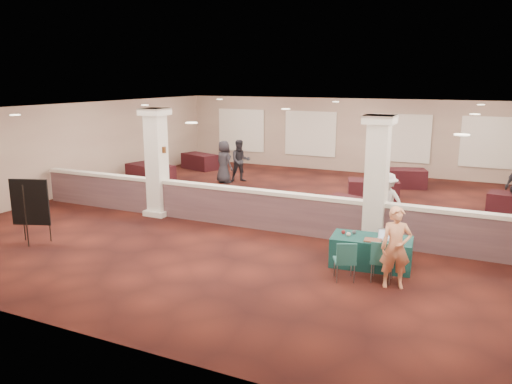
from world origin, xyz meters
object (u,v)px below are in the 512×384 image
at_px(conf_chair_main, 382,258).
at_px(far_table_front_center, 353,210).
at_px(easel_board, 30,203).
at_px(near_table, 371,252).
at_px(attendee_a, 240,161).
at_px(far_table_back_center, 373,190).
at_px(attendee_d, 224,162).
at_px(far_table_back_right, 402,178).
at_px(conf_chair_side, 345,258).
at_px(far_table_front_left, 151,174).
at_px(attendee_b, 387,201).
at_px(woman, 396,248).
at_px(far_table_back_left, 200,161).

relative_size(conf_chair_main, far_table_front_center, 0.53).
distance_m(easel_board, far_table_front_center, 8.63).
bearing_deg(easel_board, near_table, -5.64).
bearing_deg(near_table, attendee_a, 128.24).
height_order(far_table_back_center, attendee_d, attendee_d).
xyz_separation_m(easel_board, far_table_back_right, (7.22, 10.71, -0.70)).
height_order(conf_chair_side, easel_board, easel_board).
distance_m(far_table_front_left, attendee_b, 9.66).
bearing_deg(far_table_front_left, conf_chair_main, -29.92).
bearing_deg(near_table, far_table_front_left, 146.74).
distance_m(woman, far_table_back_center, 7.41).
bearing_deg(woman, far_table_back_center, 86.27).
height_order(woman, far_table_front_center, woman).
xyz_separation_m(attendee_b, attendee_d, (-7.00, 3.50, 0.05)).
relative_size(far_table_front_left, attendee_a, 1.15).
xyz_separation_m(conf_chair_side, far_table_back_right, (-0.48, 9.70, -0.15)).
distance_m(conf_chair_main, woman, 0.43).
xyz_separation_m(conf_chair_main, attendee_d, (-7.66, 7.30, 0.32)).
relative_size(far_table_front_center, attendee_a, 0.98).
xyz_separation_m(conf_chair_main, far_table_back_right, (-1.16, 9.44, -0.17)).
relative_size(far_table_back_center, far_table_back_right, 0.97).
xyz_separation_m(conf_chair_main, far_table_front_left, (-10.10, 5.81, -0.13)).
xyz_separation_m(woman, far_table_front_center, (-1.94, 4.22, -0.49)).
distance_m(near_table, woman, 1.24).
height_order(near_table, conf_chair_main, conf_chair_main).
height_order(far_table_front_left, far_table_back_left, far_table_front_left).
relative_size(conf_chair_main, easel_board, 0.53).
xyz_separation_m(far_table_back_left, attendee_d, (2.50, -2.23, 0.49)).
height_order(near_table, far_table_back_right, far_table_back_right).
relative_size(near_table, conf_chair_main, 1.96).
bearing_deg(far_table_back_right, attendee_d, -161.76).
relative_size(easel_board, attendee_d, 0.99).
distance_m(far_table_back_left, far_table_back_right, 9.00).
distance_m(conf_chair_side, far_table_back_right, 9.71).
bearing_deg(conf_chair_main, easel_board, -175.67).
bearing_deg(conf_chair_side, far_table_front_left, 122.11).
bearing_deg(far_table_front_left, far_table_back_left, 90.86).
bearing_deg(far_table_back_center, far_table_front_center, -88.96).
xyz_separation_m(far_table_front_center, far_table_back_center, (-0.05, 2.90, 0.01)).
distance_m(conf_chair_side, far_table_back_center, 7.33).
height_order(far_table_back_left, far_table_back_right, far_table_back_right).
distance_m(easel_board, far_table_front_left, 7.32).
height_order(near_table, conf_chair_side, conf_chair_side).
bearing_deg(conf_chair_main, far_table_back_right, 92.72).
relative_size(far_table_front_left, attendee_b, 1.24).
xyz_separation_m(near_table, attendee_d, (-7.27, 6.50, 0.51)).
xyz_separation_m(far_table_back_left, attendee_a, (2.97, -1.73, 0.49)).
distance_m(conf_chair_main, attendee_d, 10.59).
bearing_deg(far_table_back_left, conf_chair_side, -45.93).
bearing_deg(far_table_back_center, attendee_b, -71.79).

